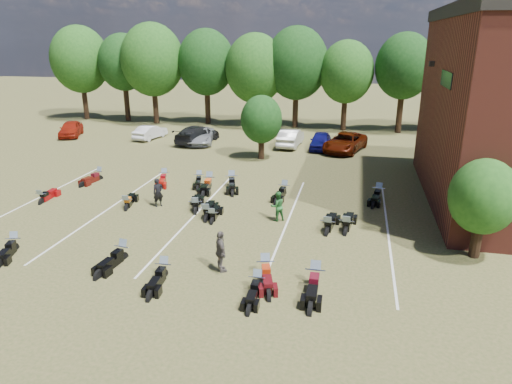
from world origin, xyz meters
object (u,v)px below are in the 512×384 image
(person_grey, at_px, (221,252))
(motorcycle_14, at_px, (99,180))
(motorcycle_7, at_px, (42,203))
(car_0, at_px, (71,129))
(person_black, at_px, (158,193))
(person_green, at_px, (277,206))
(car_4, at_px, (321,141))
(motorcycle_3, at_px, (164,277))

(person_grey, xyz_separation_m, motorcycle_14, (-11.59, 10.30, -0.88))
(person_grey, distance_m, motorcycle_7, 13.53)
(car_0, bearing_deg, person_black, -66.35)
(person_black, distance_m, motorcycle_7, 6.88)
(car_0, relative_size, motorcycle_14, 1.96)
(car_0, distance_m, motorcycle_14, 15.88)
(person_grey, height_order, motorcycle_14, person_grey)
(person_green, bearing_deg, motorcycle_14, -51.58)
(car_0, height_order, person_black, person_black)
(car_4, relative_size, person_black, 2.54)
(car_0, xyz_separation_m, motorcycle_14, (10.14, -12.20, -0.73))
(car_0, xyz_separation_m, person_green, (23.00, -16.64, 0.05))
(person_grey, bearing_deg, person_black, 7.48)
(person_green, bearing_deg, person_black, -37.77)
(person_green, distance_m, motorcycle_3, 7.66)
(person_grey, xyz_separation_m, motorcycle_7, (-12.36, 5.45, -0.88))
(person_black, height_order, motorcycle_7, person_black)
(person_black, xyz_separation_m, person_grey, (5.61, -6.49, 0.07))
(person_black, relative_size, motorcycle_3, 0.75)
(person_black, bearing_deg, motorcycle_3, -109.88)
(car_4, bearing_deg, motorcycle_3, -100.12)
(person_green, relative_size, motorcycle_7, 0.75)
(person_green, bearing_deg, motorcycle_7, -30.84)
(person_black, relative_size, person_green, 1.03)
(motorcycle_3, distance_m, motorcycle_14, 14.76)
(car_4, height_order, person_grey, person_grey)
(motorcycle_14, bearing_deg, car_0, 139.14)
(person_green, relative_size, person_grey, 0.90)
(car_0, height_order, motorcycle_3, car_0)
(car_4, relative_size, person_green, 2.61)
(car_0, bearing_deg, person_grey, -67.55)
(car_4, distance_m, motorcycle_7, 22.31)
(car_0, height_order, motorcycle_7, car_0)
(car_4, relative_size, motorcycle_14, 1.87)
(person_grey, bearing_deg, motorcycle_3, 82.04)
(motorcycle_7, bearing_deg, motorcycle_3, 142.98)
(person_green, xyz_separation_m, person_grey, (-1.28, -5.86, 0.09))
(person_green, height_order, motorcycle_14, person_green)
(car_4, xyz_separation_m, person_green, (-0.79, -16.60, 0.09))
(person_black, xyz_separation_m, person_green, (6.88, -0.63, -0.02))
(person_green, bearing_deg, person_grey, 45.16)
(motorcycle_14, bearing_deg, person_green, -9.63)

